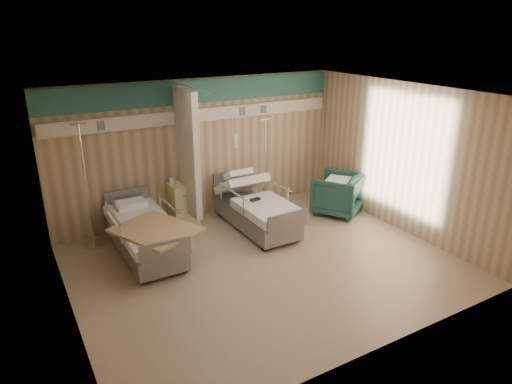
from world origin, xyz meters
TOP-DOWN VIEW (x-y plane):
  - ground at (0.00, 0.00)m, footprint 6.00×5.00m
  - room_walls at (-0.03, 0.25)m, footprint 6.04×5.04m
  - bed_right at (0.60, 1.30)m, footprint 1.00×2.16m
  - bed_left at (-1.60, 1.30)m, footprint 1.00×2.16m
  - bedside_cabinet at (-0.55, 2.20)m, footprint 0.50×0.48m
  - visitor_armchair at (2.45, 1.13)m, footprint 1.26×1.27m
  - waffle_blanket at (2.49, 1.14)m, footprint 0.79×0.77m
  - iv_stand_right at (1.31, 2.19)m, footprint 0.35×0.35m
  - iv_stand_left at (-2.31, 2.15)m, footprint 0.40×0.40m
  - call_remote at (0.51, 1.21)m, footprint 0.20×0.11m
  - tan_blanket at (-1.54, 0.84)m, footprint 1.44×1.58m
  - toiletry_bag at (-0.44, 2.25)m, footprint 0.21×0.15m
  - white_cup at (-0.74, 2.25)m, footprint 0.10×0.10m

SIDE VIEW (x-z plane):
  - ground at x=0.00m, z-range 0.00..0.00m
  - bed_right at x=0.60m, z-range 0.00..0.63m
  - bed_left at x=-1.60m, z-range 0.00..0.63m
  - iv_stand_right at x=1.31m, z-range -0.57..1.37m
  - visitor_armchair at x=2.45m, z-range 0.00..0.85m
  - bedside_cabinet at x=-0.55m, z-range 0.00..0.85m
  - iv_stand_left at x=-2.31m, z-range -0.66..1.58m
  - call_remote at x=0.51m, z-range 0.63..0.67m
  - tan_blanket at x=-1.54m, z-range 0.63..0.67m
  - waffle_blanket at x=2.49m, z-range 0.85..0.91m
  - toiletry_bag at x=-0.44m, z-range 0.85..0.96m
  - white_cup at x=-0.74m, z-range 0.85..0.99m
  - room_walls at x=-0.03m, z-range 0.45..3.27m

